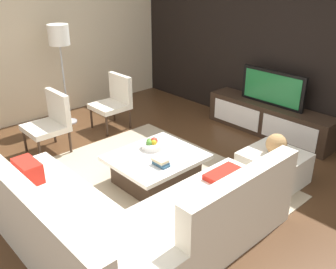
% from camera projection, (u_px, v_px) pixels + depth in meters
% --- Properties ---
extents(ground_plane, '(14.00, 14.00, 0.00)m').
position_uv_depth(ground_plane, '(156.00, 188.00, 4.60)').
color(ground_plane, '#4C301C').
extents(feature_wall_back, '(6.40, 0.12, 2.80)m').
position_uv_depth(feature_wall_back, '(288.00, 44.00, 5.68)').
color(feature_wall_back, black).
rests_on(feature_wall_back, ground).
extents(side_wall_left, '(0.12, 5.20, 2.80)m').
position_uv_depth(side_wall_left, '(38.00, 36.00, 6.27)').
color(side_wall_left, beige).
rests_on(side_wall_left, ground).
extents(area_rug, '(3.00, 2.47, 0.01)m').
position_uv_depth(area_rug, '(150.00, 185.00, 4.66)').
color(area_rug, tan).
rests_on(area_rug, ground).
extents(media_console, '(2.11, 0.45, 0.50)m').
position_uv_depth(media_console, '(269.00, 119.00, 5.97)').
color(media_console, '#332319').
rests_on(media_console, ground).
extents(television, '(1.08, 0.06, 0.54)m').
position_uv_depth(television, '(272.00, 88.00, 5.76)').
color(television, black).
rests_on(television, media_console).
extents(sectional_couch, '(2.46, 2.37, 0.83)m').
position_uv_depth(sectional_couch, '(122.00, 219.00, 3.59)').
color(sectional_couch, silver).
rests_on(sectional_couch, ground).
extents(coffee_table, '(0.93, 1.07, 0.38)m').
position_uv_depth(coffee_table, '(156.00, 168.00, 4.64)').
color(coffee_table, '#332319').
rests_on(coffee_table, ground).
extents(accent_chair_near, '(0.56, 0.54, 0.87)m').
position_uv_depth(accent_chair_near, '(51.00, 119.00, 5.34)').
color(accent_chair_near, '#332319').
rests_on(accent_chair_near, ground).
extents(floor_lamp, '(0.33, 0.33, 1.65)m').
position_uv_depth(floor_lamp, '(59.00, 41.00, 5.93)').
color(floor_lamp, '#A5A5AA').
rests_on(floor_lamp, ground).
extents(ottoman, '(0.70, 0.70, 0.40)m').
position_uv_depth(ottoman, '(273.00, 168.00, 4.65)').
color(ottoman, silver).
rests_on(ottoman, ground).
extents(fruit_bowl, '(0.28, 0.28, 0.14)m').
position_uv_depth(fruit_bowl, '(152.00, 145.00, 4.73)').
color(fruit_bowl, silver).
rests_on(fruit_bowl, coffee_table).
extents(accent_chair_far, '(0.53, 0.54, 0.87)m').
position_uv_depth(accent_chair_far, '(114.00, 99.00, 6.16)').
color(accent_chair_far, '#332319').
rests_on(accent_chair_far, ground).
extents(decorative_ball, '(0.26, 0.26, 0.26)m').
position_uv_depth(decorative_ball, '(276.00, 144.00, 4.52)').
color(decorative_ball, '#AD8451').
rests_on(decorative_ball, ottoman).
extents(book_stack, '(0.21, 0.13, 0.08)m').
position_uv_depth(book_stack, '(161.00, 162.00, 4.33)').
color(book_stack, '#2D516B').
rests_on(book_stack, coffee_table).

